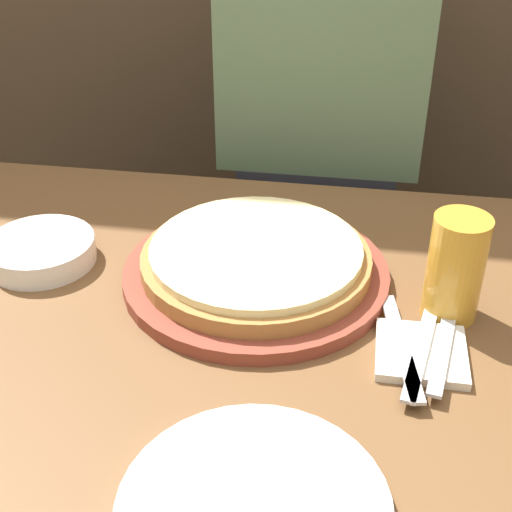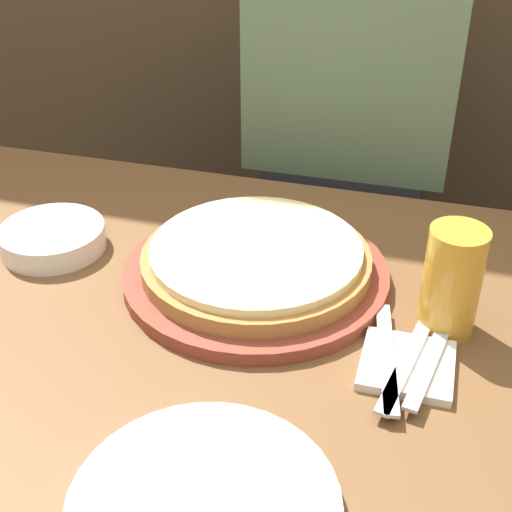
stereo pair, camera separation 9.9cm
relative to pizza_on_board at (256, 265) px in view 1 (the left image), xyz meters
name	(u,v)px [view 1 (the left image)]	position (x,y,z in m)	size (l,w,h in m)	color
pizza_on_board	(256,265)	(0.00, 0.00, 0.00)	(0.38, 0.38, 0.06)	brown
beer_glass	(456,264)	(0.26, -0.04, 0.05)	(0.07, 0.07, 0.15)	gold
dinner_plate	(254,510)	(0.06, -0.39, -0.02)	(0.26, 0.26, 0.02)	white
side_bowl	(41,251)	(-0.32, 0.00, -0.01)	(0.16, 0.16, 0.04)	white
napkin_stack	(421,354)	(0.23, -0.14, -0.02)	(0.11, 0.11, 0.01)	silver
fork	(401,346)	(0.20, -0.14, -0.01)	(0.05, 0.20, 0.00)	silver
dinner_knife	(422,349)	(0.23, -0.14, -0.01)	(0.06, 0.20, 0.00)	silver
spoon	(443,351)	(0.25, -0.14, -0.01)	(0.05, 0.17, 0.00)	silver
diner_person	(318,183)	(0.05, 0.49, -0.11)	(0.38, 0.20, 1.36)	#33333D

